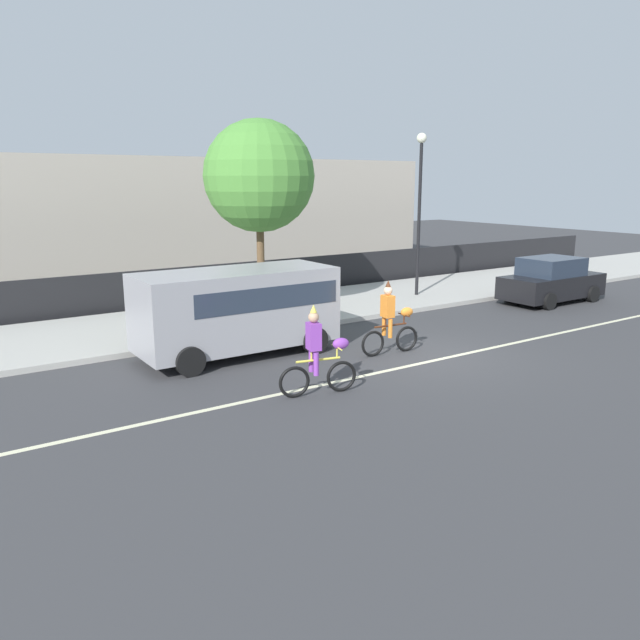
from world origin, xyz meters
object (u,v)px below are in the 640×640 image
Objects in this scene: parked_van_grey at (239,305)px; parked_car_black at (551,281)px; parade_cyclist_orange at (391,322)px; street_lamp_post at (420,191)px; parade_cyclist_purple at (319,356)px; pedestrian_onlooker at (204,301)px.

parked_car_black is (12.59, -0.06, -0.50)m from parked_van_grey.
parked_van_grey is at bearing 179.74° from parked_car_black.
parade_cyclist_orange is 8.46m from street_lamp_post.
parked_car_black is (9.37, 2.05, -0.06)m from parade_cyclist_orange.
pedestrian_onlooker is at bearing 89.02° from parade_cyclist_purple.
street_lamp_post reaches higher than parade_cyclist_orange.
parade_cyclist_purple is 11.79m from street_lamp_post.
pedestrian_onlooker is at bearing 125.62° from parade_cyclist_orange.
parked_van_grey is at bearing 89.38° from parade_cyclist_purple.
parked_van_grey is at bearing -160.44° from street_lamp_post.
parade_cyclist_purple is 13.14m from parked_car_black.
street_lamp_post reaches higher than pedestrian_onlooker.
street_lamp_post is at bearing 42.52° from parade_cyclist_orange.
parade_cyclist_purple is 1.00× the size of parade_cyclist_orange.
parked_van_grey is 1.22× the size of parked_car_black.
parade_cyclist_purple is at bearing -142.83° from street_lamp_post.
parade_cyclist_purple is 0.33× the size of street_lamp_post.
pedestrian_onlooker is (-3.16, 4.41, 0.17)m from parade_cyclist_orange.
street_lamp_post is (5.79, 5.31, 3.15)m from parade_cyclist_orange.
parked_van_grey is 12.60m from parked_car_black.
parade_cyclist_orange reaches higher than pedestrian_onlooker.
parade_cyclist_purple is 5.97m from pedestrian_onlooker.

